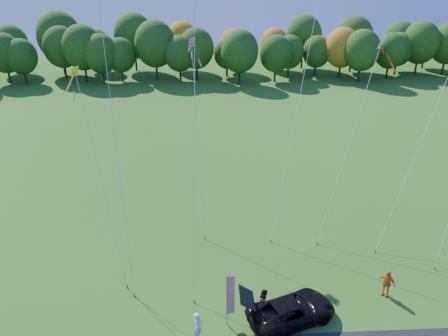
{
  "coord_description": "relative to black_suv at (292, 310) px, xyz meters",
  "views": [
    {
      "loc": [
        -1.23,
        -18.67,
        18.91
      ],
      "look_at": [
        0.0,
        6.0,
        7.0
      ],
      "focal_mm": 35.0,
      "sensor_mm": 36.0,
      "label": 1
    }
  ],
  "objects": [
    {
      "name": "ground",
      "position": [
        -3.58,
        -0.05,
        -0.72
      ],
      "size": [
        160.0,
        160.0,
        0.0
      ],
      "primitive_type": "plane",
      "color": "#2A5D18"
    },
    {
      "name": "tree_line",
      "position": [
        -3.58,
        54.95,
        -0.72
      ],
      "size": [
        116.0,
        12.0,
        10.0
      ],
      "primitive_type": null,
      "color": "#1E4711",
      "rests_on": "ground"
    },
    {
      "name": "black_suv",
      "position": [
        0.0,
        0.0,
        0.0
      ],
      "size": [
        5.7,
        4.08,
        1.44
      ],
      "primitive_type": "imported",
      "rotation": [
        0.0,
        0.0,
        1.93
      ],
      "color": "black",
      "rests_on": "ground"
    },
    {
      "name": "person_tailgate_a",
      "position": [
        -5.34,
        -1.14,
        0.19
      ],
      "size": [
        0.6,
        0.76,
        1.83
      ],
      "primitive_type": "imported",
      "rotation": [
        0.0,
        0.0,
        1.31
      ],
      "color": "white",
      "rests_on": "ground"
    },
    {
      "name": "person_tailgate_b",
      "position": [
        -1.51,
        0.6,
        0.16
      ],
      "size": [
        0.69,
        0.88,
        1.76
      ],
      "primitive_type": "imported",
      "rotation": [
        0.0,
        0.0,
        1.6
      ],
      "color": "gray",
      "rests_on": "ground"
    },
    {
      "name": "person_east",
      "position": [
        6.22,
        1.81,
        0.19
      ],
      "size": [
        1.08,
        1.06,
        1.83
      ],
      "primitive_type": "imported",
      "rotation": [
        0.0,
        0.0,
        -0.77
      ],
      "color": "orange",
      "rests_on": "ground"
    },
    {
      "name": "feather_flag",
      "position": [
        -3.56,
        -0.12,
        1.43
      ],
      "size": [
        0.47,
        0.15,
        3.53
      ],
      "color": "#999999",
      "rests_on": "ground"
    },
    {
      "name": "kite_delta_blue",
      "position": [
        -10.65,
        8.19,
        13.42
      ],
      "size": [
        4.11,
        12.39,
        28.95
      ],
      "color": "#4C3F33",
      "rests_on": "ground"
    },
    {
      "name": "kite_parafoil_orange",
      "position": [
        3.29,
        13.15,
        15.02
      ],
      "size": [
        8.71,
        11.6,
        31.96
      ],
      "color": "#4C3F33",
      "rests_on": "ground"
    },
    {
      "name": "kite_delta_red",
      "position": [
        -5.3,
        7.37,
        11.08
      ],
      "size": [
        2.66,
        11.2,
        22.06
      ],
      "color": "#4C3F33",
      "rests_on": "ground"
    },
    {
      "name": "kite_parafoil_rainbow",
      "position": [
        11.07,
        10.01,
        6.29
      ],
      "size": [
        9.27,
        8.4,
        14.39
      ],
      "color": "#4C3F33",
      "rests_on": "ground"
    },
    {
      "name": "kite_diamond_yellow",
      "position": [
        -11.31,
        5.99,
        5.68
      ],
      "size": [
        3.41,
        6.07,
        13.14
      ],
      "color": "#4C3F33",
      "rests_on": "ground"
    },
    {
      "name": "kite_diamond_white",
      "position": [
        5.76,
        10.14,
        6.06
      ],
      "size": [
        5.56,
        6.44,
        14.11
      ],
      "color": "#4C3F33",
      "rests_on": "ground"
    },
    {
      "name": "kite_diamond_pink",
      "position": [
        -5.24,
        11.32,
        6.23
      ],
      "size": [
        1.24,
        6.39,
        14.01
      ],
      "color": "#4C3F33",
      "rests_on": "ground"
    }
  ]
}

